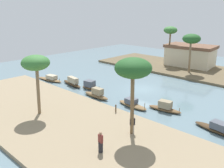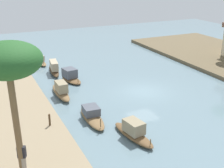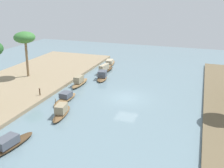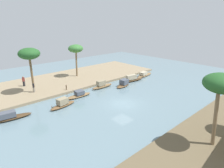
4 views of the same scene
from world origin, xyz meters
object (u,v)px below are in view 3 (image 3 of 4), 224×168
at_px(sampan_downstream_large, 65,98).
at_px(sampan_with_red_awning, 80,82).
at_px(sampan_foreground, 10,144).
at_px(mooring_post, 40,92).
at_px(sampan_upstream_small, 61,112).
at_px(sampan_near_left_bank, 110,63).
at_px(sampan_open_hull, 105,70).
at_px(sampan_with_tall_canopy, 102,76).
at_px(palm_tree_left_near, 25,38).

xyz_separation_m(sampan_downstream_large, sampan_with_red_awning, (-5.33, -0.81, 0.13)).
height_order(sampan_foreground, sampan_downstream_large, sampan_foreground).
distance_m(sampan_downstream_large, mooring_post, 3.23).
xyz_separation_m(sampan_upstream_small, mooring_post, (-3.28, -4.73, 0.36)).
xyz_separation_m(sampan_downstream_large, mooring_post, (0.27, -3.19, 0.46)).
height_order(sampan_near_left_bank, mooring_post, mooring_post).
xyz_separation_m(sampan_near_left_bank, sampan_open_hull, (4.67, 0.81, 0.17)).
xyz_separation_m(sampan_with_red_awning, sampan_with_tall_canopy, (-3.36, 1.94, 0.00)).
relative_size(sampan_downstream_large, sampan_open_hull, 0.88).
bearing_deg(mooring_post, sampan_foreground, 21.19).
xyz_separation_m(sampan_foreground, palm_tree_left_near, (-15.50, -9.59, 5.43)).
xyz_separation_m(sampan_foreground, sampan_with_tall_canopy, (-18.65, 0.57, 0.08)).
bearing_deg(sampan_downstream_large, mooring_post, -82.11).
bearing_deg(sampan_with_red_awning, palm_tree_left_near, -91.60).
height_order(sampan_downstream_large, palm_tree_left_near, palm_tree_left_near).
height_order(sampan_foreground, sampan_with_red_awning, sampan_with_red_awning).
relative_size(sampan_near_left_bank, sampan_downstream_large, 1.24).
relative_size(sampan_foreground, sampan_downstream_large, 1.10).
distance_m(sampan_downstream_large, sampan_with_red_awning, 5.39).
height_order(sampan_with_tall_canopy, mooring_post, sampan_with_tall_canopy).
bearing_deg(sampan_open_hull, sampan_foreground, 8.59).
height_order(sampan_foreground, sampan_upstream_small, sampan_upstream_small).
bearing_deg(mooring_post, sampan_open_hull, 164.01).
bearing_deg(sampan_with_red_awning, sampan_near_left_bank, 178.40).
relative_size(sampan_downstream_large, sampan_with_tall_canopy, 1.27).
distance_m(sampan_with_tall_canopy, sampan_open_hull, 3.31).
height_order(sampan_with_red_awning, sampan_with_tall_canopy, sampan_with_red_awning).
relative_size(sampan_with_red_awning, mooring_post, 4.98).
height_order(sampan_with_tall_canopy, sampan_open_hull, sampan_open_hull).
relative_size(sampan_foreground, mooring_post, 5.50).
distance_m(sampan_upstream_small, sampan_open_hull, 15.49).
xyz_separation_m(sampan_downstream_large, sampan_upstream_small, (3.55, 1.54, 0.10)).
height_order(sampan_upstream_small, palm_tree_left_near, palm_tree_left_near).
distance_m(sampan_foreground, palm_tree_left_near, 19.02).
bearing_deg(sampan_foreground, palm_tree_left_near, -140.34).
bearing_deg(mooring_post, palm_tree_left_near, -134.87).
distance_m(sampan_foreground, sampan_downstream_large, 9.98).
height_order(sampan_open_hull, palm_tree_left_near, palm_tree_left_near).
relative_size(sampan_near_left_bank, sampan_foreground, 1.13).
xyz_separation_m(sampan_near_left_bank, sampan_with_red_awning, (11.24, -0.29, 0.14)).
distance_m(sampan_with_tall_canopy, mooring_post, 9.95).
bearing_deg(sampan_foreground, sampan_near_left_bank, -169.75).
xyz_separation_m(sampan_upstream_small, sampan_open_hull, (-15.44, -1.24, 0.06)).
distance_m(sampan_downstream_large, sampan_upstream_small, 3.87).
bearing_deg(sampan_downstream_large, sampan_with_tall_canopy, 175.57).
height_order(sampan_near_left_bank, palm_tree_left_near, palm_tree_left_near).
distance_m(sampan_upstream_small, mooring_post, 5.76).
xyz_separation_m(sampan_downstream_large, palm_tree_left_near, (-5.54, -9.02, 5.48)).
bearing_deg(sampan_with_red_awning, sampan_downstream_large, 8.49).
relative_size(sampan_with_red_awning, palm_tree_left_near, 0.66).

